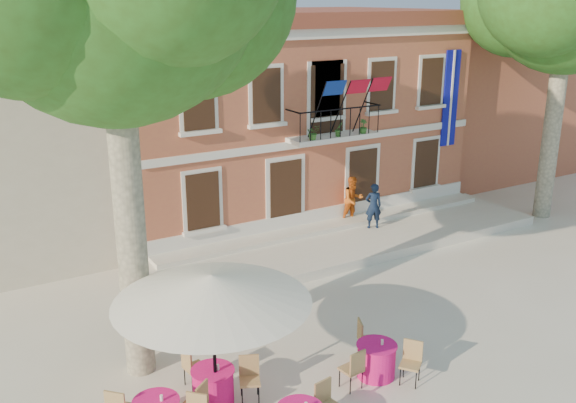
# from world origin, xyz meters

# --- Properties ---
(ground) EXTENTS (90.00, 90.00, 0.00)m
(ground) POSITION_xyz_m (0.00, 0.00, 0.00)
(ground) COLOR beige
(ground) RESTS_ON ground
(main_building) EXTENTS (13.50, 9.59, 7.50)m
(main_building) POSITION_xyz_m (2.00, 9.99, 3.78)
(main_building) COLOR #A9533D
(main_building) RESTS_ON ground
(neighbor_east) EXTENTS (9.40, 9.40, 6.40)m
(neighbor_east) POSITION_xyz_m (14.00, 11.00, 3.22)
(neighbor_east) COLOR #A9533D
(neighbor_east) RESTS_ON ground
(terrace) EXTENTS (14.00, 3.40, 0.30)m
(terrace) POSITION_xyz_m (2.00, 4.40, 0.15)
(terrace) COLOR silver
(terrace) RESTS_ON ground
(patio_umbrella) EXTENTS (3.90, 3.90, 2.90)m
(patio_umbrella) POSITION_xyz_m (-5.53, -1.34, 2.60)
(patio_umbrella) COLOR black
(patio_umbrella) RESTS_ON ground
(pedestrian_navy) EXTENTS (0.68, 0.57, 1.60)m
(pedestrian_navy) POSITION_xyz_m (3.21, 4.78, 1.10)
(pedestrian_navy) COLOR #0F1B33
(pedestrian_navy) RESTS_ON terrace
(pedestrian_orange) EXTENTS (0.84, 0.68, 1.66)m
(pedestrian_orange) POSITION_xyz_m (2.96, 5.63, 1.13)
(pedestrian_orange) COLOR #C75917
(pedestrian_orange) RESTS_ON terrace
(cafe_table_0) EXTENTS (1.86, 1.72, 0.95)m
(cafe_table_0) POSITION_xyz_m (-5.55, -1.26, 0.43)
(cafe_table_0) COLOR #E9157D
(cafe_table_0) RESTS_ON ground
(cafe_table_3) EXTENTS (1.72, 1.86, 0.95)m
(cafe_table_3) POSITION_xyz_m (-2.07, -2.17, 0.43)
(cafe_table_3) COLOR #E9157D
(cafe_table_3) RESTS_ON ground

